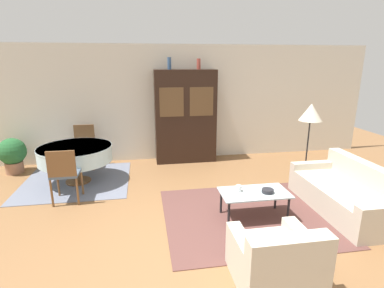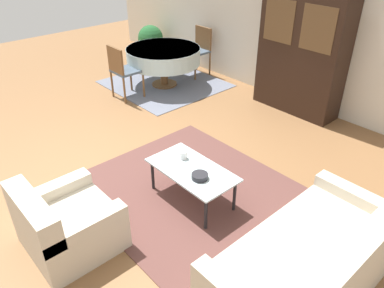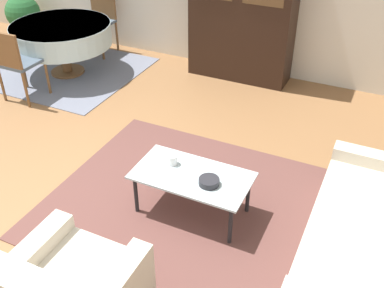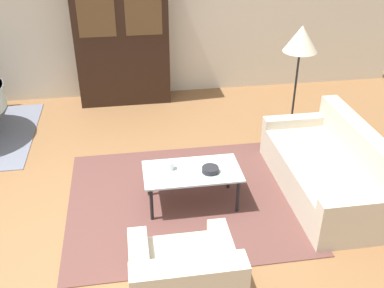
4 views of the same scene
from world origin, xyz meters
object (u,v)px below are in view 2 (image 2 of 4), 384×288
at_px(display_cabinet, 303,47).
at_px(dining_chair_far, 199,48).
at_px(armchair, 66,225).
at_px(dining_table, 163,56).
at_px(potted_plant, 151,40).
at_px(coffee_table, 192,172).
at_px(bowl, 200,176).
at_px(cup, 183,155).
at_px(dining_chair_near, 122,69).
at_px(couch, 313,263).

bearing_deg(display_cabinet, dining_chair_far, -177.87).
relative_size(armchair, dining_table, 0.61).
bearing_deg(dining_table, potted_plant, 152.14).
distance_m(coffee_table, display_cabinet, 3.05).
xyz_separation_m(armchair, coffee_table, (0.28, 1.39, 0.11)).
bearing_deg(bowl, cup, 163.50).
bearing_deg(potted_plant, dining_chair_near, -49.15).
bearing_deg(bowl, couch, 1.86).
xyz_separation_m(armchair, potted_plant, (-4.10, 4.06, 0.15)).
bearing_deg(armchair, potted_plant, 135.28).
relative_size(dining_table, cup, 15.09).
relative_size(dining_table, potted_plant, 1.82).
relative_size(couch, dining_chair_far, 2.01).
bearing_deg(dining_chair_far, display_cabinet, -177.87).
height_order(couch, armchair, couch).
bearing_deg(couch, potted_plant, 65.72).
height_order(coffee_table, dining_chair_near, dining_chair_near).
xyz_separation_m(dining_chair_near, dining_chair_far, (0.00, 1.82, 0.00)).
bearing_deg(coffee_table, dining_chair_near, 161.16).
distance_m(dining_table, dining_chair_near, 0.91).
height_order(dining_chair_far, potted_plant, dining_chair_far).
bearing_deg(bowl, coffee_table, 163.34).
bearing_deg(cup, potted_plant, 147.87).
bearing_deg(dining_table, dining_chair_far, 90.00).
relative_size(dining_chair_far, bowl, 5.30).
distance_m(couch, dining_table, 4.90).
bearing_deg(cup, dining_chair_near, 160.96).
xyz_separation_m(display_cabinet, dining_table, (-2.30, -0.99, -0.49)).
distance_m(armchair, dining_chair_near, 3.58).
distance_m(dining_table, dining_chair_far, 0.91).
bearing_deg(couch, armchair, 126.63).
bearing_deg(dining_chair_near, dining_chair_far, 90.00).
bearing_deg(dining_chair_near, potted_plant, 130.85).
bearing_deg(coffee_table, couch, -0.38).
height_order(cup, bowl, cup).
bearing_deg(couch, dining_chair_near, 77.36).
bearing_deg(cup, display_cabinet, 98.10).
distance_m(dining_chair_far, bowl, 4.24).
height_order(dining_table, bowl, dining_table).
bearing_deg(dining_chair_near, couch, -12.64).
distance_m(armchair, cup, 1.47).
xyz_separation_m(display_cabinet, potted_plant, (-3.74, -0.23, -0.64)).
height_order(dining_table, cup, dining_table).
distance_m(couch, potted_plant, 6.52).
relative_size(display_cabinet, dining_table, 1.55).
height_order(coffee_table, dining_table, dining_table).
height_order(couch, dining_chair_far, dining_chair_far).
relative_size(couch, potted_plant, 2.48).
bearing_deg(armchair, coffee_table, 78.67).
relative_size(dining_chair_near, dining_chair_far, 1.00).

